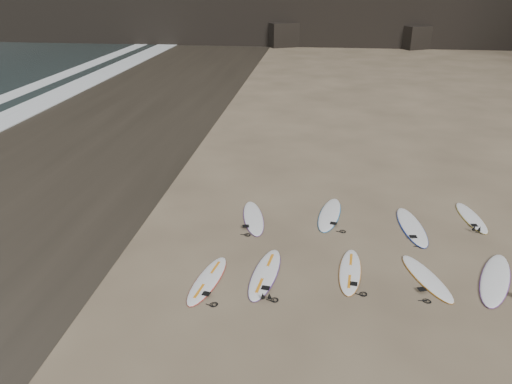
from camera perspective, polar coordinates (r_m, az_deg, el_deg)
ground at (r=13.84m, az=13.14°, el=-8.94°), size 240.00×240.00×0.00m
wet_sand at (r=25.47m, az=-19.75°, el=5.62°), size 12.00×200.00×0.01m
surfboard_0 at (r=13.18m, az=-5.56°, el=-9.95°), size 0.94×2.41×0.08m
surfboard_1 at (r=13.36m, az=1.04°, el=-9.28°), size 0.93×2.61×0.09m
surfboard_2 at (r=13.70m, az=10.70°, el=-8.86°), size 0.76×2.34×0.08m
surfboard_3 at (r=13.94m, az=18.92°, el=-9.23°), size 1.33×2.36×0.08m
surfboard_4 at (r=14.53m, az=25.68°, el=-8.94°), size 1.66×2.84×0.10m
surfboard_5 at (r=16.22m, az=-0.30°, el=-2.94°), size 1.14×2.58×0.09m
surfboard_6 at (r=16.61m, az=8.41°, el=-2.52°), size 1.02×2.65×0.09m
surfboard_7 at (r=16.41m, az=17.37°, el=-3.77°), size 0.93×2.73×0.10m
surfboard_8 at (r=17.69m, az=23.39°, el=-2.67°), size 0.80×2.30×0.08m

